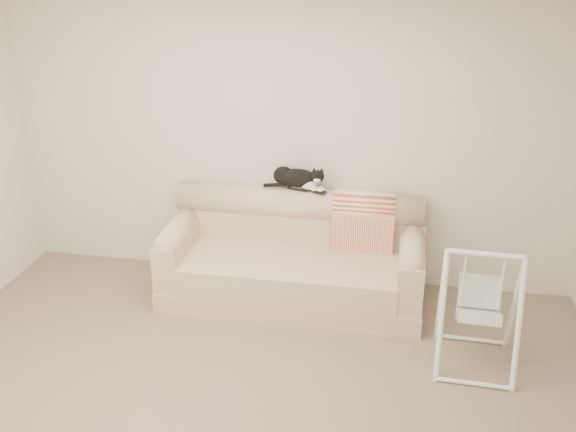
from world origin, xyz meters
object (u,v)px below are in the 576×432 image
object	(u,v)px
sofa	(294,259)
remote_a	(298,188)
baby_swing	(479,309)
remote_b	(317,191)
tuxedo_cat	(297,178)

from	to	relation	value
sofa	remote_a	xyz separation A→B (m)	(-0.01, 0.24, 0.56)
sofa	baby_swing	bearing A→B (deg)	-26.89
remote_b	baby_swing	world-z (taller)	remote_b
remote_b	baby_swing	size ratio (longest dim) A/B	0.19
remote_a	tuxedo_cat	size ratio (longest dim) A/B	0.35
remote_a	remote_b	distance (m)	0.17
sofa	remote_b	bearing A→B (deg)	52.29
tuxedo_cat	baby_swing	world-z (taller)	tuxedo_cat
sofa	baby_swing	world-z (taller)	baby_swing
sofa	remote_b	world-z (taller)	remote_b
sofa	remote_a	world-z (taller)	remote_a
remote_b	baby_swing	distance (m)	1.68
remote_b	tuxedo_cat	xyz separation A→B (m)	(-0.18, 0.04, 0.09)
baby_swing	tuxedo_cat	bearing A→B (deg)	146.14
tuxedo_cat	baby_swing	bearing A→B (deg)	-33.86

